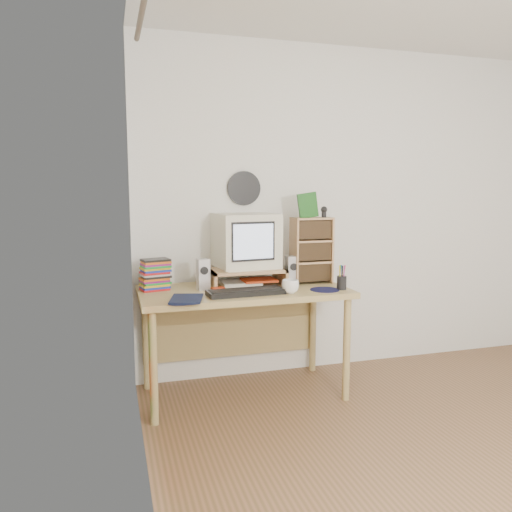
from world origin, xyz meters
TOP-DOWN VIEW (x-y plane):
  - back_wall at (0.00, 1.75)m, footprint 3.50×0.00m
  - left_wall at (-1.75, 0.00)m, footprint 0.00×3.50m
  - curtain at (-1.71, 0.48)m, footprint 0.00×2.20m
  - wall_disc at (-0.93, 1.73)m, footprint 0.25×0.02m
  - desk at (-1.03, 1.44)m, footprint 1.40×0.70m
  - monitor_riser at (-0.98, 1.48)m, footprint 0.52×0.30m
  - crt_monitor at (-0.96, 1.53)m, footprint 0.44×0.44m
  - speaker_left at (-1.30, 1.43)m, footprint 0.09×0.09m
  - speaker_right at (-0.66, 1.44)m, footprint 0.08×0.08m
  - keyboard at (-1.07, 1.19)m, footprint 0.51×0.19m
  - dvd_stack at (-1.61, 1.51)m, footprint 0.20×0.16m
  - cd_rack at (-0.50, 1.46)m, footprint 0.29×0.16m
  - mug at (-0.78, 1.15)m, footprint 0.12×0.12m
  - diary at (-1.55, 1.14)m, footprint 0.27×0.23m
  - mousepad at (-0.52, 1.18)m, footprint 0.23×0.23m
  - pen_cup at (-0.40, 1.17)m, footprint 0.07×0.07m
  - papers at (-0.97, 1.51)m, footprint 0.27×0.20m
  - red_box at (-1.23, 1.27)m, footprint 0.09×0.06m
  - game_box at (-0.54, 1.44)m, footprint 0.14×0.03m
  - webcam at (-0.42, 1.43)m, footprint 0.05×0.05m

SIDE VIEW (x-z plane):
  - desk at x=-1.03m, z-range 0.24..0.99m
  - mousepad at x=-0.52m, z-range 0.75..0.75m
  - keyboard at x=-1.07m, z-range 0.75..0.78m
  - papers at x=-0.97m, z-range 0.75..0.79m
  - red_box at x=-1.23m, z-range 0.75..0.79m
  - diary at x=-1.55m, z-range 0.75..0.80m
  - mug at x=-0.78m, z-range 0.75..0.84m
  - pen_cup at x=-0.40m, z-range 0.75..0.88m
  - monitor_riser at x=-0.98m, z-range 0.78..0.90m
  - speaker_right at x=-0.66m, z-range 0.75..0.95m
  - speaker_left at x=-1.30m, z-range 0.75..0.96m
  - dvd_stack at x=-1.61m, z-range 0.75..1.00m
  - cd_rack at x=-0.50m, z-range 0.75..1.22m
  - crt_monitor at x=-0.96m, z-range 0.87..1.25m
  - curtain at x=-1.71m, z-range 0.05..2.25m
  - back_wall at x=0.00m, z-range -0.50..3.00m
  - left_wall at x=-1.75m, z-range -0.50..3.00m
  - webcam at x=-0.42m, z-range 1.22..1.30m
  - game_box at x=-0.54m, z-range 1.22..1.40m
  - wall_disc at x=-0.93m, z-range 1.30..1.55m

